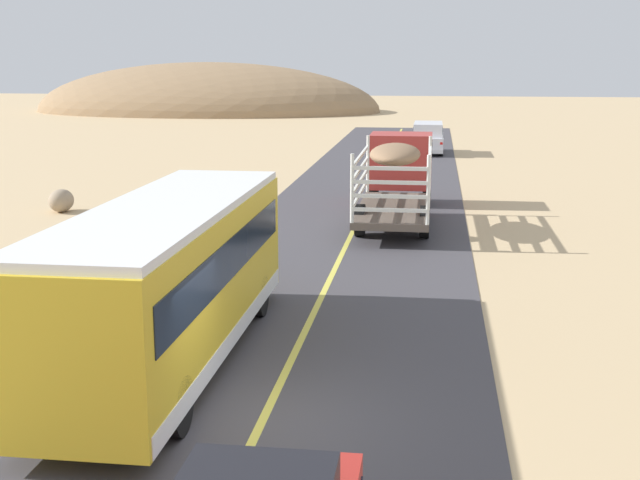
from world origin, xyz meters
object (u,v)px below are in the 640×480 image
livestock_truck (399,168)px  boulder_near_shoulder (61,201)px  bus (169,278)px  car_far (428,136)px

livestock_truck → boulder_near_shoulder: size_ratio=7.86×
bus → boulder_near_shoulder: (-9.42, 15.67, -1.30)m
livestock_truck → bus: bus is taller
bus → boulder_near_shoulder: size_ratio=8.11×
livestock_truck → boulder_near_shoulder: 13.33m
bus → livestock_truck: bearing=77.6°
livestock_truck → boulder_near_shoulder: bearing=-173.8°
livestock_truck → car_far: size_ratio=2.10×
livestock_truck → car_far: 21.06m
car_far → boulder_near_shoulder: 26.54m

